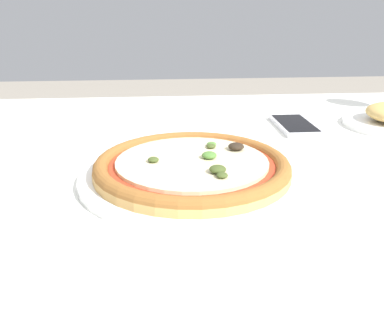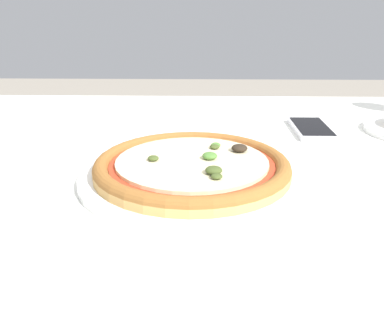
% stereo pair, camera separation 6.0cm
% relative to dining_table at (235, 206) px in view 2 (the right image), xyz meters
% --- Properties ---
extents(dining_table, '(1.34, 1.01, 0.71)m').
position_rel_dining_table_xyz_m(dining_table, '(0.00, 0.00, 0.00)').
color(dining_table, '#997047').
rests_on(dining_table, ground_plane).
extents(pizza_plate, '(0.32, 0.32, 0.04)m').
position_rel_dining_table_xyz_m(pizza_plate, '(-0.07, -0.08, 0.10)').
color(pizza_plate, white).
rests_on(pizza_plate, dining_table).
extents(cell_phone, '(0.07, 0.14, 0.01)m').
position_rel_dining_table_xyz_m(cell_phone, '(0.16, 0.17, 0.09)').
color(cell_phone, white).
rests_on(cell_phone, dining_table).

